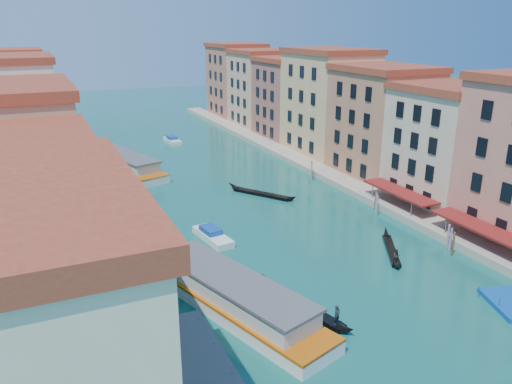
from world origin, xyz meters
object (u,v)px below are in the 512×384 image
(blue_dock, at_px, (512,304))
(vaporetto_near, at_px, (233,295))
(gondola_fore, at_px, (304,305))
(gondola_right, at_px, (392,250))
(vaporetto_far, at_px, (124,163))

(blue_dock, bearing_deg, vaporetto_near, 176.16)
(gondola_fore, bearing_deg, gondola_right, 8.34)
(gondola_right, relative_size, blue_dock, 1.49)
(blue_dock, bearing_deg, gondola_fore, 176.22)
(gondola_right, distance_m, blue_dock, 14.28)
(gondola_fore, bearing_deg, blue_dock, -37.18)
(gondola_fore, xyz_separation_m, blue_dock, (18.11, -7.58, -0.19))
(gondola_right, bearing_deg, vaporetto_near, -139.53)
(gondola_fore, distance_m, blue_dock, 19.63)
(vaporetto_near, height_order, vaporetto_far, vaporetto_far)
(vaporetto_near, distance_m, vaporetto_far, 51.09)
(vaporetto_near, relative_size, blue_dock, 3.47)
(gondola_fore, bearing_deg, vaporetto_far, 82.86)
(gondola_fore, relative_size, blue_dock, 1.91)
(vaporetto_far, height_order, gondola_fore, vaporetto_far)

